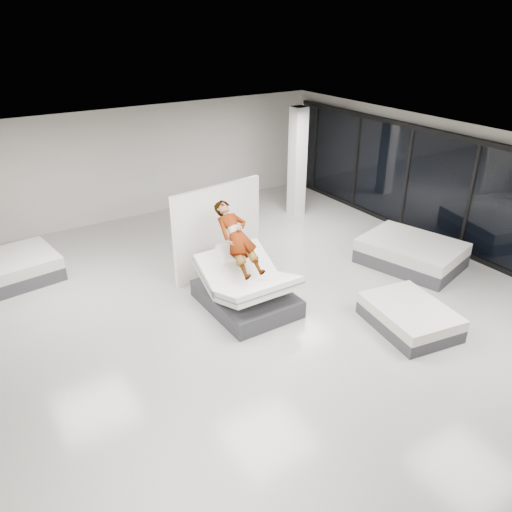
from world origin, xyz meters
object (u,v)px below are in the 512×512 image
Objects in this scene: flat_bed_right_near at (409,317)px; column at (297,163)px; remote at (256,260)px; flat_bed_left_far at (7,270)px; flat_bed_right_far at (411,253)px; hero_bed at (246,289)px; divider_panel at (218,230)px; person at (238,246)px.

flat_bed_right_near is 6.50m from column.
remote is 5.80m from flat_bed_left_far.
flat_bed_right_near is (-2.11, -1.86, -0.07)m from flat_bed_right_far.
remote reaches higher than flat_bed_right_near.
remote is 5.41m from column.
flat_bed_right_far is at bearing -6.80° from remote.
divider_panel reaches higher than hero_bed.
divider_panel is at bearing 88.18° from remote.
hero_bed is 1.80m from divider_panel.
hero_bed is 1.17× the size of person.
remote is at bearing -11.46° from hero_bed.
flat_bed_right_far is at bearing -27.27° from flat_bed_left_far.
hero_bed is 1.09× the size of flat_bed_right_near.
hero_bed is at bearing 173.26° from flat_bed_right_far.
divider_panel is (0.27, 1.34, -0.20)m from person.
column is at bearing 73.76° from flat_bed_right_near.
remote is 0.05× the size of flat_bed_right_far.
flat_bed_right_far is (4.39, -0.82, -0.96)m from person.
divider_panel is 1.24× the size of flat_bed_right_near.
flat_bed_left_far is at bearing 179.33° from column.
column is (3.79, 2.08, 0.53)m from divider_panel.
remote is 0.07× the size of flat_bed_right_near.
column is (4.06, 3.73, 1.20)m from hero_bed.
flat_bed_left_far is (-8.43, 4.34, -0.02)m from flat_bed_right_far.
flat_bed_right_near is (2.28, -2.68, -1.03)m from person.
person is 5.32m from column.
flat_bed_left_far is at bearing 138.59° from person.
divider_panel is at bearing -26.84° from flat_bed_left_far.
column reaches higher than person.
flat_bed_left_far reaches higher than flat_bed_right_near.
divider_panel is at bearing 152.29° from flat_bed_right_far.
divider_panel is at bearing -151.23° from column.
remote is at bearing -42.26° from flat_bed_left_far.
person reaches higher than flat_bed_right_near.
flat_bed_right_far is (4.17, -0.47, -0.73)m from remote.
hero_bed is at bearing -43.44° from flat_bed_left_far.
flat_bed_right_far is at bearing -6.74° from hero_bed.
column is (1.78, 6.11, 1.36)m from flat_bed_right_near.
hero_bed is 4.42m from flat_bed_right_far.
flat_bed_right_far is at bearing -85.57° from column.
remote is 1.69m from divider_panel.
column is at bearing 39.84° from person.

